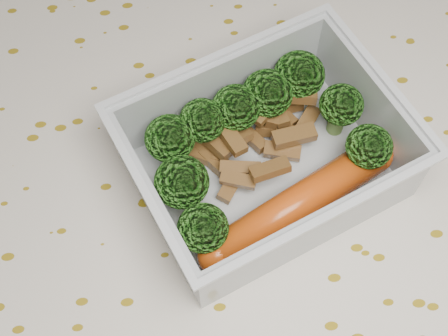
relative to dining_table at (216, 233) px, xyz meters
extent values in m
cube|color=brown|center=(0.00, 0.00, 0.06)|extent=(1.40, 0.90, 0.04)
cube|color=silver|center=(0.00, 0.00, 0.09)|extent=(1.46, 0.96, 0.01)
cube|color=silver|center=(0.04, 0.01, 0.09)|extent=(0.23, 0.20, 0.00)
cube|color=silver|center=(0.02, 0.08, 0.12)|extent=(0.18, 0.07, 0.06)
cube|color=silver|center=(0.07, -0.06, 0.12)|extent=(0.18, 0.07, 0.06)
cube|color=silver|center=(0.13, 0.04, 0.12)|extent=(0.05, 0.13, 0.06)
cube|color=silver|center=(-0.05, -0.02, 0.12)|extent=(0.05, 0.13, 0.06)
cube|color=silver|center=(0.01, 0.08, 0.16)|extent=(0.19, 0.08, 0.00)
cube|color=silver|center=(0.07, -0.06, 0.16)|extent=(0.19, 0.08, 0.00)
cube|color=silver|center=(0.13, 0.05, 0.16)|extent=(0.06, 0.14, 0.00)
cube|color=silver|center=(-0.05, -0.03, 0.16)|extent=(0.06, 0.14, 0.00)
cylinder|color=#608C3F|center=(-0.03, 0.03, 0.10)|extent=(0.02, 0.02, 0.02)
ellipsoid|color=#408A28|center=(-0.03, 0.03, 0.13)|extent=(0.04, 0.04, 0.03)
cylinder|color=#608C3F|center=(0.00, 0.04, 0.11)|extent=(0.02, 0.02, 0.02)
ellipsoid|color=#408A28|center=(0.00, 0.04, 0.13)|extent=(0.04, 0.04, 0.03)
cylinder|color=#608C3F|center=(0.02, 0.05, 0.10)|extent=(0.02, 0.02, 0.02)
ellipsoid|color=#408A28|center=(0.02, 0.05, 0.13)|extent=(0.04, 0.04, 0.03)
cylinder|color=#608C3F|center=(0.05, 0.06, 0.10)|extent=(0.02, 0.02, 0.02)
ellipsoid|color=#408A28|center=(0.05, 0.06, 0.13)|extent=(0.04, 0.04, 0.03)
cylinder|color=#608C3F|center=(0.08, 0.08, 0.10)|extent=(0.02, 0.02, 0.02)
ellipsoid|color=#408A28|center=(0.08, 0.08, 0.13)|extent=(0.04, 0.04, 0.04)
cylinder|color=#608C3F|center=(-0.02, -0.01, 0.10)|extent=(0.02, 0.02, 0.02)
ellipsoid|color=#408A28|center=(-0.02, -0.01, 0.13)|extent=(0.04, 0.04, 0.03)
cylinder|color=#608C3F|center=(0.10, 0.04, 0.11)|extent=(0.02, 0.02, 0.02)
ellipsoid|color=#408A28|center=(0.10, 0.04, 0.13)|extent=(0.03, 0.03, 0.03)
cylinder|color=#608C3F|center=(-0.01, -0.05, 0.10)|extent=(0.02, 0.02, 0.02)
ellipsoid|color=#408A28|center=(-0.01, -0.05, 0.13)|extent=(0.04, 0.04, 0.03)
cylinder|color=#608C3F|center=(0.12, 0.00, 0.11)|extent=(0.02, 0.02, 0.02)
ellipsoid|color=#408A28|center=(0.12, 0.00, 0.13)|extent=(0.04, 0.04, 0.03)
cube|color=brown|center=(0.08, 0.04, 0.10)|extent=(0.03, 0.03, 0.01)
cube|color=brown|center=(0.00, 0.03, 0.11)|extent=(0.03, 0.03, 0.01)
cube|color=brown|center=(0.07, 0.03, 0.11)|extent=(0.04, 0.02, 0.01)
cube|color=brown|center=(0.07, 0.06, 0.12)|extent=(0.04, 0.02, 0.01)
cube|color=brown|center=(0.06, 0.06, 0.10)|extent=(0.04, 0.02, 0.01)
cube|color=brown|center=(0.02, 0.03, 0.12)|extent=(0.02, 0.03, 0.01)
cube|color=brown|center=(0.06, 0.06, 0.10)|extent=(0.03, 0.03, 0.01)
cube|color=brown|center=(0.00, 0.03, 0.10)|extent=(0.03, 0.03, 0.01)
cube|color=brown|center=(0.01, 0.02, 0.10)|extent=(0.03, 0.04, 0.01)
cube|color=brown|center=(0.06, 0.02, 0.10)|extent=(0.03, 0.02, 0.01)
cube|color=brown|center=(0.02, 0.01, 0.11)|extent=(0.03, 0.02, 0.01)
cube|color=brown|center=(0.06, 0.05, 0.11)|extent=(0.01, 0.03, 0.01)
cube|color=brown|center=(0.02, 0.00, 0.11)|extent=(0.03, 0.02, 0.01)
cube|color=brown|center=(0.04, 0.04, 0.10)|extent=(0.02, 0.03, 0.01)
cube|color=brown|center=(0.02, 0.03, 0.11)|extent=(0.03, 0.02, 0.01)
cube|color=brown|center=(0.01, 0.03, 0.10)|extent=(0.03, 0.04, 0.01)
cube|color=brown|center=(0.05, 0.05, 0.11)|extent=(0.02, 0.03, 0.01)
cube|color=brown|center=(0.04, 0.00, 0.12)|extent=(0.03, 0.02, 0.01)
cube|color=brown|center=(-0.01, 0.03, 0.10)|extent=(0.03, 0.03, 0.01)
cube|color=brown|center=(0.03, 0.05, 0.12)|extent=(0.03, 0.03, 0.01)
cube|color=brown|center=(0.05, 0.04, 0.10)|extent=(0.03, 0.02, 0.01)
cube|color=brown|center=(0.01, 0.00, 0.10)|extent=(0.02, 0.03, 0.01)
cylinder|color=#CF4A0F|center=(0.06, -0.03, 0.11)|extent=(0.14, 0.09, 0.03)
sphere|color=#CF4A0F|center=(0.13, 0.00, 0.11)|extent=(0.03, 0.03, 0.03)
sphere|color=#CF4A0F|center=(-0.01, -0.06, 0.11)|extent=(0.03, 0.03, 0.03)
camera|label=1|loc=(-0.02, -0.21, 0.53)|focal=50.00mm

